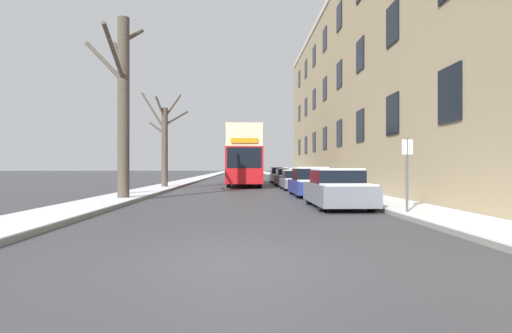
{
  "coord_description": "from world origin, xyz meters",
  "views": [
    {
      "loc": [
        -0.02,
        -6.23,
        1.47
      ],
      "look_at": [
        0.84,
        20.33,
        1.52
      ],
      "focal_mm": 28.0,
      "sensor_mm": 36.0,
      "label": 1
    }
  ],
  "objects_px": {
    "bare_tree_left_0": "(122,102)",
    "parked_car_2": "(296,180)",
    "parked_car_0": "(337,189)",
    "double_decker_bus": "(244,154)",
    "street_sign_post": "(407,172)",
    "parked_car_1": "(310,183)",
    "bare_tree_left_1": "(164,141)",
    "pedestrian_left_sidewalk": "(122,178)",
    "parked_car_3": "(287,178)",
    "parked_car_4": "(279,176)"
  },
  "relations": [
    {
      "from": "parked_car_3",
      "to": "street_sign_post",
      "type": "distance_m",
      "value": 19.92
    },
    {
      "from": "pedestrian_left_sidewalk",
      "to": "parked_car_1",
      "type": "bearing_deg",
      "value": 179.78
    },
    {
      "from": "parked_car_1",
      "to": "parked_car_2",
      "type": "xyz_separation_m",
      "value": [
        -0.0,
        5.77,
        -0.07
      ]
    },
    {
      "from": "street_sign_post",
      "to": "bare_tree_left_0",
      "type": "bearing_deg",
      "value": 149.6
    },
    {
      "from": "bare_tree_left_1",
      "to": "street_sign_post",
      "type": "xyz_separation_m",
      "value": [
        10.19,
        -15.78,
        -1.89
      ]
    },
    {
      "from": "bare_tree_left_0",
      "to": "parked_car_0",
      "type": "xyz_separation_m",
      "value": [
        8.68,
        -3.04,
        -3.63
      ]
    },
    {
      "from": "double_decker_bus",
      "to": "parked_car_2",
      "type": "bearing_deg",
      "value": -60.06
    },
    {
      "from": "parked_car_2",
      "to": "parked_car_3",
      "type": "relative_size",
      "value": 0.94
    },
    {
      "from": "street_sign_post",
      "to": "parked_car_1",
      "type": "bearing_deg",
      "value": 99.09
    },
    {
      "from": "parked_car_0",
      "to": "parked_car_3",
      "type": "xyz_separation_m",
      "value": [
        0.0,
        16.99,
        -0.02
      ]
    },
    {
      "from": "parked_car_4",
      "to": "pedestrian_left_sidewalk",
      "type": "bearing_deg",
      "value": -118.34
    },
    {
      "from": "bare_tree_left_0",
      "to": "parked_car_3",
      "type": "xyz_separation_m",
      "value": [
        8.68,
        13.95,
        -3.65
      ]
    },
    {
      "from": "parked_car_1",
      "to": "bare_tree_left_1",
      "type": "bearing_deg",
      "value": 141.08
    },
    {
      "from": "parked_car_3",
      "to": "parked_car_2",
      "type": "bearing_deg",
      "value": -90.0
    },
    {
      "from": "bare_tree_left_0",
      "to": "parked_car_2",
      "type": "xyz_separation_m",
      "value": [
        8.68,
        8.54,
        -3.69
      ]
    },
    {
      "from": "parked_car_4",
      "to": "street_sign_post",
      "type": "bearing_deg",
      "value": -86.96
    },
    {
      "from": "pedestrian_left_sidewalk",
      "to": "street_sign_post",
      "type": "xyz_separation_m",
      "value": [
        10.88,
        -8.51,
        0.41
      ]
    },
    {
      "from": "bare_tree_left_0",
      "to": "street_sign_post",
      "type": "bearing_deg",
      "value": -30.4
    },
    {
      "from": "parked_car_0",
      "to": "parked_car_2",
      "type": "bearing_deg",
      "value": 90.0
    },
    {
      "from": "parked_car_3",
      "to": "parked_car_4",
      "type": "xyz_separation_m",
      "value": [
        0.0,
        6.25,
        0.02
      ]
    },
    {
      "from": "bare_tree_left_1",
      "to": "parked_car_0",
      "type": "bearing_deg",
      "value": -55.71
    },
    {
      "from": "bare_tree_left_1",
      "to": "parked_car_4",
      "type": "distance_m",
      "value": 13.82
    },
    {
      "from": "parked_car_0",
      "to": "parked_car_2",
      "type": "distance_m",
      "value": 11.58
    },
    {
      "from": "bare_tree_left_0",
      "to": "pedestrian_left_sidewalk",
      "type": "bearing_deg",
      "value": 107.34
    },
    {
      "from": "bare_tree_left_0",
      "to": "parked_car_2",
      "type": "height_order",
      "value": "bare_tree_left_0"
    },
    {
      "from": "bare_tree_left_1",
      "to": "parked_car_1",
      "type": "distance_m",
      "value": 11.6
    },
    {
      "from": "double_decker_bus",
      "to": "street_sign_post",
      "type": "xyz_separation_m",
      "value": [
        4.75,
        -20.28,
        -1.19
      ]
    },
    {
      "from": "parked_car_0",
      "to": "street_sign_post",
      "type": "distance_m",
      "value": 3.26
    },
    {
      "from": "bare_tree_left_0",
      "to": "parked_car_1",
      "type": "distance_m",
      "value": 9.81
    },
    {
      "from": "parked_car_3",
      "to": "parked_car_1",
      "type": "bearing_deg",
      "value": -90.0
    },
    {
      "from": "bare_tree_left_0",
      "to": "pedestrian_left_sidewalk",
      "type": "height_order",
      "value": "bare_tree_left_0"
    },
    {
      "from": "bare_tree_left_1",
      "to": "pedestrian_left_sidewalk",
      "type": "xyz_separation_m",
      "value": [
        -0.69,
        -7.28,
        -2.3
      ]
    },
    {
      "from": "parked_car_0",
      "to": "parked_car_4",
      "type": "xyz_separation_m",
      "value": [
        0.0,
        23.25,
        0.01
      ]
    },
    {
      "from": "parked_car_1",
      "to": "double_decker_bus",
      "type": "bearing_deg",
      "value": 106.15
    },
    {
      "from": "parked_car_0",
      "to": "pedestrian_left_sidewalk",
      "type": "height_order",
      "value": "pedestrian_left_sidewalk"
    },
    {
      "from": "pedestrian_left_sidewalk",
      "to": "parked_car_3",
      "type": "bearing_deg",
      "value": -131.12
    },
    {
      "from": "double_decker_bus",
      "to": "parked_car_2",
      "type": "relative_size",
      "value": 2.51
    },
    {
      "from": "parked_car_2",
      "to": "pedestrian_left_sidewalk",
      "type": "bearing_deg",
      "value": -147.97
    },
    {
      "from": "double_decker_bus",
      "to": "pedestrian_left_sidewalk",
      "type": "height_order",
      "value": "double_decker_bus"
    },
    {
      "from": "parked_car_0",
      "to": "double_decker_bus",
      "type": "bearing_deg",
      "value": 100.93
    },
    {
      "from": "bare_tree_left_0",
      "to": "parked_car_0",
      "type": "height_order",
      "value": "bare_tree_left_0"
    },
    {
      "from": "parked_car_3",
      "to": "pedestrian_left_sidewalk",
      "type": "height_order",
      "value": "pedestrian_left_sidewalk"
    },
    {
      "from": "parked_car_2",
      "to": "parked_car_4",
      "type": "relative_size",
      "value": 1.04
    },
    {
      "from": "bare_tree_left_1",
      "to": "parked_car_4",
      "type": "xyz_separation_m",
      "value": [
        8.81,
        10.33,
        -2.56
      ]
    },
    {
      "from": "bare_tree_left_1",
      "to": "street_sign_post",
      "type": "relative_size",
      "value": 2.89
    },
    {
      "from": "bare_tree_left_1",
      "to": "street_sign_post",
      "type": "bearing_deg",
      "value": -57.14
    },
    {
      "from": "bare_tree_left_0",
      "to": "double_decker_bus",
      "type": "height_order",
      "value": "bare_tree_left_0"
    },
    {
      "from": "parked_car_1",
      "to": "pedestrian_left_sidewalk",
      "type": "xyz_separation_m",
      "value": [
        -9.49,
        -0.17,
        0.25
      ]
    },
    {
      "from": "parked_car_3",
      "to": "street_sign_post",
      "type": "height_order",
      "value": "street_sign_post"
    },
    {
      "from": "parked_car_4",
      "to": "parked_car_1",
      "type": "bearing_deg",
      "value": -90.0
    }
  ]
}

